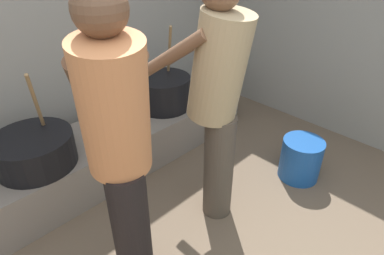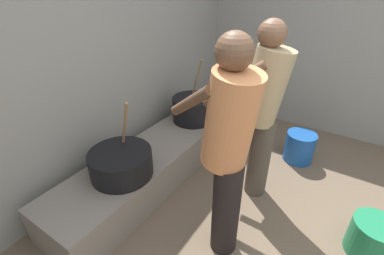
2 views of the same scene
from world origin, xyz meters
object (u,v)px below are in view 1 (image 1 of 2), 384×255
object	(u,v)px
cook_in_tan_shirt	(217,95)
bucket_blue_plastic	(301,159)
cooking_pot_main	(35,150)
cook_in_orange_shirt	(119,143)
cooking_pot_secondary	(164,92)

from	to	relation	value
cook_in_tan_shirt	bucket_blue_plastic	size ratio (longest dim) A/B	4.67
cooking_pot_main	cook_in_orange_shirt	size ratio (longest dim) A/B	0.42
cooking_pot_main	cooking_pot_secondary	bearing A→B (deg)	1.73
cooking_pot_main	bucket_blue_plastic	bearing A→B (deg)	-35.62
cooking_pot_secondary	cook_in_orange_shirt	world-z (taller)	cook_in_orange_shirt
cook_in_tan_shirt	bucket_blue_plastic	distance (m)	1.10
cooking_pot_main	cooking_pot_secondary	distance (m)	1.17
cook_in_orange_shirt	cooking_pot_main	bearing A→B (deg)	97.36
cook_in_orange_shirt	cook_in_tan_shirt	world-z (taller)	cook_in_orange_shirt
cooking_pot_secondary	bucket_blue_plastic	bearing A→B (deg)	-70.44
cooking_pot_main	cook_in_tan_shirt	world-z (taller)	cook_in_tan_shirt
cook_in_orange_shirt	cooking_pot_secondary	bearing A→B (deg)	41.75
cooking_pot_secondary	bucket_blue_plastic	world-z (taller)	cooking_pot_secondary
cook_in_orange_shirt	bucket_blue_plastic	bearing A→B (deg)	-8.96
cooking_pot_main	cooking_pot_secondary	xyz separation A→B (m)	(1.17, 0.04, 0.03)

